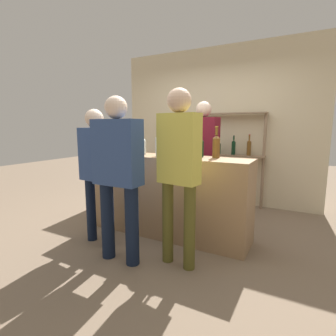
{
  "coord_description": "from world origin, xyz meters",
  "views": [
    {
      "loc": [
        1.56,
        -2.89,
        1.4
      ],
      "look_at": [
        0.0,
        0.0,
        0.88
      ],
      "focal_mm": 28.0,
      "sensor_mm": 36.0,
      "label": 1
    }
  ],
  "objects_px": {
    "server_behind_counter": "(203,150)",
    "customer_left": "(96,166)",
    "counter_bottle_0": "(201,147)",
    "wine_glass": "(116,144)",
    "customer_right": "(179,163)",
    "counter_bottle_5": "(192,148)",
    "counter_bottle_2": "(159,145)",
    "counter_bottle_4": "(132,144)",
    "counter_bottle_3": "(143,145)",
    "customer_center": "(118,169)",
    "counter_bottle_1": "(216,146)",
    "ice_bucket": "(182,149)"
  },
  "relations": [
    {
      "from": "counter_bottle_0",
      "to": "wine_glass",
      "type": "bearing_deg",
      "value": -175.45
    },
    {
      "from": "counter_bottle_4",
      "to": "wine_glass",
      "type": "relative_size",
      "value": 2.19
    },
    {
      "from": "counter_bottle_5",
      "to": "ice_bucket",
      "type": "relative_size",
      "value": 1.5
    },
    {
      "from": "counter_bottle_2",
      "to": "wine_glass",
      "type": "height_order",
      "value": "counter_bottle_2"
    },
    {
      "from": "counter_bottle_4",
      "to": "counter_bottle_3",
      "type": "bearing_deg",
      "value": 15.5
    },
    {
      "from": "counter_bottle_5",
      "to": "ice_bucket",
      "type": "xyz_separation_m",
      "value": [
        -0.16,
        0.06,
        -0.03
      ]
    },
    {
      "from": "counter_bottle_1",
      "to": "counter_bottle_5",
      "type": "xyz_separation_m",
      "value": [
        -0.24,
        -0.17,
        -0.02
      ]
    },
    {
      "from": "counter_bottle_0",
      "to": "customer_left",
      "type": "distance_m",
      "value": 1.26
    },
    {
      "from": "customer_right",
      "to": "customer_left",
      "type": "relative_size",
      "value": 1.1
    },
    {
      "from": "counter_bottle_2",
      "to": "server_behind_counter",
      "type": "bearing_deg",
      "value": 76.61
    },
    {
      "from": "counter_bottle_0",
      "to": "counter_bottle_2",
      "type": "height_order",
      "value": "counter_bottle_2"
    },
    {
      "from": "wine_glass",
      "to": "counter_bottle_2",
      "type": "bearing_deg",
      "value": -4.84
    },
    {
      "from": "counter_bottle_1",
      "to": "wine_glass",
      "type": "distance_m",
      "value": 1.4
    },
    {
      "from": "counter_bottle_2",
      "to": "counter_bottle_4",
      "type": "relative_size",
      "value": 1.05
    },
    {
      "from": "ice_bucket",
      "to": "server_behind_counter",
      "type": "distance_m",
      "value": 0.87
    },
    {
      "from": "customer_right",
      "to": "ice_bucket",
      "type": "bearing_deg",
      "value": 30.29
    },
    {
      "from": "wine_glass",
      "to": "customer_center",
      "type": "height_order",
      "value": "customer_center"
    },
    {
      "from": "counter_bottle_0",
      "to": "counter_bottle_4",
      "type": "relative_size",
      "value": 0.95
    },
    {
      "from": "counter_bottle_1",
      "to": "counter_bottle_5",
      "type": "height_order",
      "value": "counter_bottle_1"
    },
    {
      "from": "customer_left",
      "to": "customer_right",
      "type": "bearing_deg",
      "value": -84.61
    },
    {
      "from": "customer_right",
      "to": "counter_bottle_5",
      "type": "bearing_deg",
      "value": 18.05
    },
    {
      "from": "wine_glass",
      "to": "customer_center",
      "type": "xyz_separation_m",
      "value": [
        0.69,
        -0.83,
        -0.17
      ]
    },
    {
      "from": "counter_bottle_1",
      "to": "ice_bucket",
      "type": "bearing_deg",
      "value": -165.07
    },
    {
      "from": "customer_left",
      "to": "counter_bottle_0",
      "type": "bearing_deg",
      "value": -49.65
    },
    {
      "from": "counter_bottle_5",
      "to": "customer_center",
      "type": "xyz_separation_m",
      "value": [
        -0.47,
        -0.78,
        -0.17
      ]
    },
    {
      "from": "counter_bottle_1",
      "to": "counter_bottle_2",
      "type": "bearing_deg",
      "value": -165.0
    },
    {
      "from": "counter_bottle_1",
      "to": "server_behind_counter",
      "type": "distance_m",
      "value": 0.89
    },
    {
      "from": "counter_bottle_2",
      "to": "counter_bottle_3",
      "type": "distance_m",
      "value": 0.34
    },
    {
      "from": "counter_bottle_3",
      "to": "customer_center",
      "type": "bearing_deg",
      "value": -72.28
    },
    {
      "from": "wine_glass",
      "to": "ice_bucket",
      "type": "bearing_deg",
      "value": 0.81
    },
    {
      "from": "counter_bottle_4",
      "to": "wine_glass",
      "type": "height_order",
      "value": "counter_bottle_4"
    },
    {
      "from": "customer_right",
      "to": "customer_left",
      "type": "bearing_deg",
      "value": 97.08
    },
    {
      "from": "customer_center",
      "to": "counter_bottle_2",
      "type": "bearing_deg",
      "value": -2.81
    },
    {
      "from": "counter_bottle_4",
      "to": "counter_bottle_1",
      "type": "bearing_deg",
      "value": 5.25
    },
    {
      "from": "ice_bucket",
      "to": "server_behind_counter",
      "type": "height_order",
      "value": "server_behind_counter"
    },
    {
      "from": "counter_bottle_3",
      "to": "wine_glass",
      "type": "height_order",
      "value": "counter_bottle_3"
    },
    {
      "from": "wine_glass",
      "to": "customer_left",
      "type": "bearing_deg",
      "value": -72.67
    },
    {
      "from": "counter_bottle_2",
      "to": "customer_center",
      "type": "height_order",
      "value": "customer_center"
    },
    {
      "from": "ice_bucket",
      "to": "customer_center",
      "type": "height_order",
      "value": "customer_center"
    },
    {
      "from": "counter_bottle_2",
      "to": "customer_center",
      "type": "xyz_separation_m",
      "value": [
        -0.03,
        -0.77,
        -0.19
      ]
    },
    {
      "from": "customer_right",
      "to": "counter_bottle_3",
      "type": "bearing_deg",
      "value": 59.55
    },
    {
      "from": "counter_bottle_0",
      "to": "customer_center",
      "type": "distance_m",
      "value": 1.07
    },
    {
      "from": "counter_bottle_2",
      "to": "customer_left",
      "type": "bearing_deg",
      "value": -134.57
    },
    {
      "from": "counter_bottle_2",
      "to": "customer_left",
      "type": "distance_m",
      "value": 0.8
    },
    {
      "from": "server_behind_counter",
      "to": "customer_center",
      "type": "bearing_deg",
      "value": -1.37
    },
    {
      "from": "wine_glass",
      "to": "server_behind_counter",
      "type": "distance_m",
      "value": 1.29
    },
    {
      "from": "counter_bottle_0",
      "to": "counter_bottle_1",
      "type": "distance_m",
      "value": 0.19
    },
    {
      "from": "server_behind_counter",
      "to": "counter_bottle_4",
      "type": "bearing_deg",
      "value": -31.82
    },
    {
      "from": "counter_bottle_1",
      "to": "customer_left",
      "type": "distance_m",
      "value": 1.43
    },
    {
      "from": "server_behind_counter",
      "to": "customer_left",
      "type": "bearing_deg",
      "value": -19.95
    }
  ]
}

